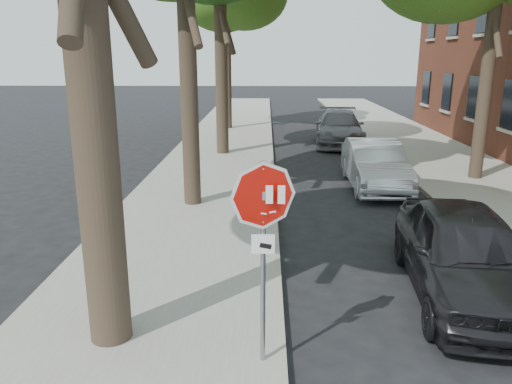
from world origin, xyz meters
TOP-DOWN VIEW (x-y plane):
  - ground at (0.00, 0.00)m, footprint 120.00×120.00m
  - sidewalk_left at (-2.50, 12.00)m, footprint 4.00×55.00m
  - sidewalk_right at (6.00, 12.00)m, footprint 4.00×55.00m
  - curb_left at (-0.45, 12.00)m, footprint 0.12×55.00m
  - curb_right at (3.95, 12.00)m, footprint 0.12×55.00m
  - stop_sign at (-0.70, -0.03)m, footprint 0.76×0.34m
  - car_a at (2.60, 2.09)m, footprint 2.21×4.60m
  - car_b at (2.60, 9.09)m, footprint 1.56×4.32m
  - car_c at (2.60, 16.75)m, footprint 2.54×5.26m

SIDE VIEW (x-z plane):
  - ground at x=0.00m, z-range 0.00..0.00m
  - sidewalk_left at x=-2.50m, z-range 0.00..0.12m
  - sidewalk_right at x=6.00m, z-range 0.00..0.12m
  - curb_left at x=-0.45m, z-range 0.00..0.13m
  - curb_right at x=3.95m, z-range 0.00..0.13m
  - car_b at x=2.60m, z-range 0.00..1.42m
  - car_c at x=2.60m, z-range 0.00..1.47m
  - car_a at x=2.60m, z-range 0.00..1.52m
  - stop_sign at x=-0.70m, z-range 0.64..3.25m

